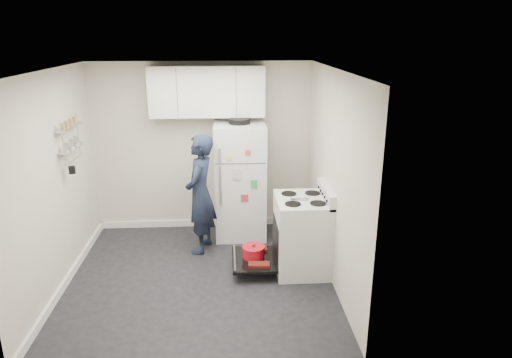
{
  "coord_description": "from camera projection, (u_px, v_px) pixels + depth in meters",
  "views": [
    {
      "loc": [
        0.37,
        -5.01,
        2.89
      ],
      "look_at": [
        0.73,
        0.66,
        1.05
      ],
      "focal_mm": 32.0,
      "sensor_mm": 36.0,
      "label": 1
    }
  ],
  "objects": [
    {
      "name": "upper_cabinets",
      "position": [
        207.0,
        91.0,
        6.34
      ],
      "size": [
        1.6,
        0.33,
        0.7
      ],
      "primitive_type": "cube",
      "color": "silver",
      "rests_on": "room"
    },
    {
      "name": "open_oven_door",
      "position": [
        254.0,
        256.0,
        5.77
      ],
      "size": [
        0.55,
        0.7,
        0.22
      ],
      "color": "black",
      "rests_on": "ground"
    },
    {
      "name": "person",
      "position": [
        200.0,
        194.0,
        6.11
      ],
      "size": [
        0.52,
        0.67,
        1.63
      ],
      "primitive_type": "imported",
      "rotation": [
        0.0,
        0.0,
        -1.82
      ],
      "color": "#172034",
      "rests_on": "ground"
    },
    {
      "name": "refrigerator",
      "position": [
        240.0,
        180.0,
        6.59
      ],
      "size": [
        0.72,
        0.74,
        1.74
      ],
      "color": "white",
      "rests_on": "ground"
    },
    {
      "name": "room",
      "position": [
        194.0,
        184.0,
        5.28
      ],
      "size": [
        3.21,
        3.21,
        2.51
      ],
      "color": "black",
      "rests_on": "ground"
    },
    {
      "name": "wall_shelf_rack",
      "position": [
        70.0,
        138.0,
        5.48
      ],
      "size": [
        0.14,
        0.6,
        0.61
      ],
      "color": "#B2B2B7",
      "rests_on": "room"
    },
    {
      "name": "electric_range",
      "position": [
        301.0,
        235.0,
        5.7
      ],
      "size": [
        0.66,
        0.76,
        1.1
      ],
      "color": "silver",
      "rests_on": "ground"
    }
  ]
}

